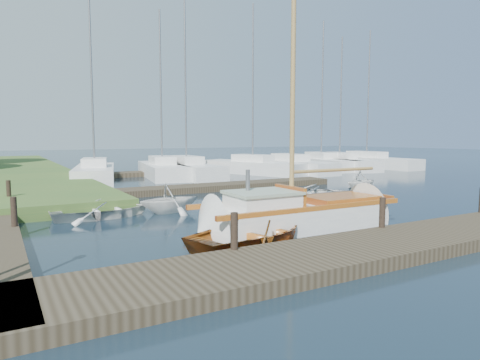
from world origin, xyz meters
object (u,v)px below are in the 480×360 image
sailboat (301,216)px  dinghy (254,228)px  tender_d (361,179)px  marina_boat_4 (290,165)px  mooring_post_5 (9,191)px  mooring_post_2 (382,212)px  marina_boat_0 (95,172)px  marina_boat_6 (339,162)px  marina_boat_7 (366,161)px  tender_c (316,191)px  tender_b (170,196)px  marina_boat_3 (253,166)px  mooring_post_1 (234,231)px  marina_boat_1 (162,169)px  tender_a (102,207)px  marina_boat_2 (187,168)px  marina_boat_5 (321,162)px  mooring_post_4 (14,212)px

sailboat → dinghy: sailboat is taller
tender_d → marina_boat_4: bearing=-26.8°
mooring_post_5 → mooring_post_2: bearing=-49.6°
marina_boat_0 → marina_boat_6: size_ratio=1.05×
marina_boat_4 → marina_boat_7: (9.08, 1.02, 0.00)m
tender_c → marina_boat_7: bearing=-19.3°
marina_boat_4 → marina_boat_6: size_ratio=0.98×
tender_b → marina_boat_4: (14.01, 11.81, -0.02)m
tender_b → marina_boat_3: marina_boat_3 is taller
mooring_post_1 → tender_d: 13.89m
marina_boat_0 → marina_boat_4: size_ratio=1.07×
tender_c → marina_boat_1: marina_boat_1 is taller
marina_boat_0 → marina_boat_6: bearing=-77.3°
mooring_post_5 → tender_d: (15.57, -2.33, -0.13)m
mooring_post_5 → marina_boat_3: size_ratio=0.07×
mooring_post_5 → tender_d: tender_d is taller
marina_boat_1 → marina_boat_3: bearing=-86.9°
tender_a → tender_d: 12.94m
marina_boat_2 → marina_boat_5: marina_boat_5 is taller
marina_boat_3 → marina_boat_5: size_ratio=1.00×
tender_a → mooring_post_2: bearing=-139.8°
marina_boat_7 → mooring_post_2: bearing=131.9°
marina_boat_2 → marina_boat_7: marina_boat_7 is taller
mooring_post_1 → marina_boat_1: (5.24, 19.35, -0.13)m
mooring_post_4 → tender_c: bearing=5.8°
tender_b → marina_boat_1: bearing=-23.0°
tender_c → marina_boat_5: bearing=-8.7°
dinghy → tender_b: tender_b is taller
tender_a → marina_boat_4: size_ratio=0.31×
mooring_post_1 → marina_boat_2: marina_boat_2 is taller
mooring_post_4 → tender_a: bearing=33.6°
marina_boat_1 → marina_boat_4: 9.79m
mooring_post_2 → marina_boat_3: marina_boat_3 is taller
tender_b → dinghy: bearing=178.9°
mooring_post_2 → marina_boat_1: bearing=87.8°
marina_boat_0 → marina_boat_4: 14.16m
mooring_post_4 → marina_boat_0: (4.83, 14.00, -0.12)m
tender_d → marina_boat_6: marina_boat_6 is taller
mooring_post_2 → marina_boat_7: marina_boat_7 is taller
marina_boat_1 → dinghy: bearing=177.2°
mooring_post_1 → tender_b: tender_b is taller
mooring_post_1 → marina_boat_7: bearing=38.8°
mooring_post_4 → mooring_post_5: bearing=90.0°
dinghy → mooring_post_5: bearing=15.8°
tender_d → marina_boat_1: bearing=19.4°
mooring_post_1 → marina_boat_3: size_ratio=0.07×
tender_d → mooring_post_4: bearing=90.7°
tender_b → marina_boat_2: (5.84, 12.44, -0.00)m
sailboat → tender_a: sailboat is taller
mooring_post_5 → marina_boat_6: size_ratio=0.07×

